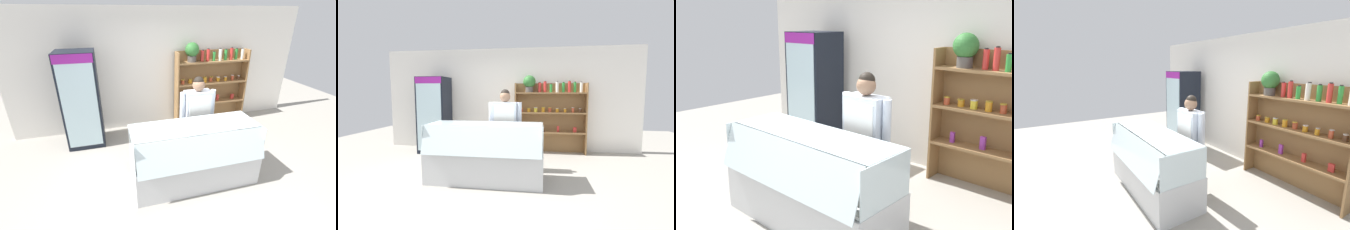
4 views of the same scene
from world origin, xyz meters
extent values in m
plane|color=gray|center=(0.00, 0.00, 0.00)|extent=(12.00, 12.00, 0.00)
cube|color=white|center=(0.00, 2.30, 1.35)|extent=(6.80, 0.10, 2.70)
cube|color=black|center=(-1.85, 1.75, 0.97)|extent=(0.71, 0.62, 1.93)
cube|color=silver|center=(-1.85, 1.44, 0.97)|extent=(0.63, 0.01, 1.73)
cube|color=#8C1E8C|center=(-1.85, 1.43, 1.84)|extent=(0.67, 0.01, 0.16)
cylinder|color=#3356B2|center=(-2.04, 1.50, 0.35)|extent=(0.06, 0.06, 0.21)
cylinder|color=silver|center=(-1.85, 1.50, 0.33)|extent=(0.07, 0.07, 0.16)
cylinder|color=purple|center=(-1.65, 1.50, 0.35)|extent=(0.05, 0.05, 0.21)
cylinder|color=#9E6623|center=(-2.04, 1.50, 0.84)|extent=(0.06, 0.06, 0.16)
cylinder|color=#9E6623|center=(-1.85, 1.50, 0.87)|extent=(0.06, 0.06, 0.22)
cylinder|color=silver|center=(-1.65, 1.50, 0.83)|extent=(0.06, 0.06, 0.15)
cylinder|color=purple|center=(-2.04, 1.50, 1.36)|extent=(0.07, 0.07, 0.18)
cylinder|color=orange|center=(-1.85, 1.50, 1.35)|extent=(0.06, 0.06, 0.16)
cylinder|color=silver|center=(-1.65, 1.50, 1.34)|extent=(0.06, 0.06, 0.15)
cube|color=olive|center=(1.10, 2.16, 0.89)|extent=(1.77, 0.02, 1.77)
cube|color=olive|center=(0.23, 2.02, 0.89)|extent=(0.03, 0.28, 1.77)
cube|color=olive|center=(1.10, 2.02, 0.53)|extent=(1.71, 0.28, 0.04)
cube|color=olive|center=(1.10, 2.02, 1.03)|extent=(1.71, 0.28, 0.04)
cube|color=olive|center=(1.10, 2.02, 1.53)|extent=(1.71, 0.28, 0.04)
cylinder|color=#4C4742|center=(0.57, 2.02, 1.61)|extent=(0.19, 0.19, 0.14)
sphere|color=#2E692D|center=(0.57, 2.02, 1.81)|extent=(0.31, 0.31, 0.31)
cylinder|color=red|center=(0.83, 2.04, 1.66)|extent=(0.07, 0.07, 0.24)
cylinder|color=black|center=(0.83, 2.02, 1.79)|extent=(0.05, 0.05, 0.02)
cylinder|color=red|center=(0.97, 2.02, 1.68)|extent=(0.07, 0.07, 0.27)
cylinder|color=black|center=(0.97, 2.02, 1.82)|extent=(0.05, 0.05, 0.02)
cylinder|color=#2D8C38|center=(1.11, 2.01, 1.64)|extent=(0.07, 0.07, 0.20)
cylinder|color=black|center=(1.11, 2.02, 1.75)|extent=(0.05, 0.05, 0.02)
cylinder|color=silver|center=(1.26, 2.00, 1.67)|extent=(0.08, 0.08, 0.26)
cylinder|color=black|center=(1.26, 2.02, 1.81)|extent=(0.05, 0.05, 0.02)
cylinder|color=#2D8C38|center=(1.41, 2.02, 1.66)|extent=(0.07, 0.07, 0.24)
cylinder|color=black|center=(1.41, 2.02, 1.79)|extent=(0.05, 0.05, 0.02)
cylinder|color=red|center=(1.56, 2.02, 1.68)|extent=(0.07, 0.07, 0.27)
cylinder|color=black|center=(1.56, 2.02, 1.82)|extent=(0.05, 0.05, 0.02)
cylinder|color=#2D8C38|center=(1.69, 2.03, 1.67)|extent=(0.07, 0.07, 0.24)
cylinder|color=black|center=(1.69, 2.02, 1.80)|extent=(0.04, 0.04, 0.02)
cylinder|color=#BF4C2D|center=(0.38, 2.02, 1.09)|extent=(0.08, 0.08, 0.09)
cylinder|color=gold|center=(0.38, 2.02, 1.14)|extent=(0.08, 0.08, 0.01)
cylinder|color=orange|center=(0.56, 2.04, 1.09)|extent=(0.08, 0.08, 0.09)
cylinder|color=gold|center=(0.56, 2.02, 1.14)|extent=(0.09, 0.09, 0.01)
cylinder|color=yellow|center=(0.74, 2.03, 1.10)|extent=(0.09, 0.09, 0.10)
cylinder|color=silver|center=(0.74, 2.02, 1.16)|extent=(0.09, 0.09, 0.01)
cylinder|color=orange|center=(0.93, 2.01, 1.10)|extent=(0.08, 0.08, 0.11)
cylinder|color=gold|center=(0.93, 2.02, 1.17)|extent=(0.08, 0.08, 0.01)
cylinder|color=#BF4C2D|center=(1.09, 2.04, 1.10)|extent=(0.08, 0.08, 0.11)
cylinder|color=gold|center=(1.09, 2.02, 1.16)|extent=(0.08, 0.08, 0.01)
cylinder|color=orange|center=(1.27, 2.02, 1.09)|extent=(0.08, 0.08, 0.09)
cylinder|color=silver|center=(1.27, 2.02, 1.15)|extent=(0.08, 0.08, 0.01)
cylinder|color=orange|center=(1.46, 2.00, 1.09)|extent=(0.06, 0.06, 0.09)
cylinder|color=silver|center=(1.46, 2.02, 1.14)|extent=(0.07, 0.07, 0.01)
cylinder|color=#BF4C2D|center=(1.65, 2.01, 1.10)|extent=(0.07, 0.07, 0.11)
cylinder|color=silver|center=(1.65, 2.02, 1.16)|extent=(0.07, 0.07, 0.01)
cylinder|color=brown|center=(1.83, 2.03, 1.09)|extent=(0.07, 0.07, 0.09)
cylinder|color=silver|center=(1.83, 2.02, 1.14)|extent=(0.07, 0.07, 0.01)
cube|color=purple|center=(0.49, 2.02, 0.62)|extent=(0.06, 0.04, 0.14)
cube|color=purple|center=(0.90, 2.02, 0.63)|extent=(0.07, 0.04, 0.17)
cube|color=red|center=(1.31, 2.02, 0.62)|extent=(0.06, 0.04, 0.14)
cube|color=red|center=(1.71, 2.02, 0.61)|extent=(0.08, 0.05, 0.12)
cube|color=silver|center=(-0.10, 0.02, 0.28)|extent=(1.98, 0.75, 0.55)
cube|color=white|center=(-0.10, 0.02, 0.57)|extent=(1.92, 0.69, 0.03)
cube|color=silver|center=(-0.10, -0.33, 0.78)|extent=(1.94, 0.16, 0.47)
cube|color=silver|center=(-0.10, 0.07, 1.00)|extent=(1.94, 0.59, 0.01)
cube|color=silver|center=(-1.08, 0.02, 0.78)|extent=(0.01, 0.71, 0.45)
cube|color=silver|center=(0.88, 0.02, 0.78)|extent=(0.01, 0.71, 0.45)
cube|color=beige|center=(-0.91, 0.11, 0.61)|extent=(0.17, 0.13, 0.05)
cube|color=white|center=(-0.91, -0.11, 0.61)|extent=(0.05, 0.03, 0.02)
cube|color=tan|center=(-0.68, 0.11, 0.61)|extent=(0.17, 0.13, 0.05)
cube|color=white|center=(-0.68, -0.11, 0.61)|extent=(0.05, 0.03, 0.02)
cube|color=tan|center=(-0.45, 0.11, 0.61)|extent=(0.16, 0.14, 0.05)
cube|color=white|center=(-0.45, -0.11, 0.61)|extent=(0.05, 0.03, 0.02)
cube|color=tan|center=(-0.21, 0.11, 0.61)|extent=(0.16, 0.11, 0.04)
cube|color=white|center=(-0.21, -0.11, 0.61)|extent=(0.05, 0.03, 0.02)
cube|color=beige|center=(0.02, 0.11, 0.61)|extent=(0.16, 0.14, 0.05)
cube|color=white|center=(0.02, -0.11, 0.61)|extent=(0.05, 0.03, 0.02)
cube|color=tan|center=(0.25, 0.11, 0.61)|extent=(0.16, 0.11, 0.05)
cube|color=white|center=(0.25, -0.11, 0.61)|extent=(0.05, 0.03, 0.02)
cube|color=tan|center=(0.48, 0.11, 0.61)|extent=(0.16, 0.12, 0.04)
cube|color=white|center=(0.48, -0.11, 0.61)|extent=(0.05, 0.03, 0.02)
cube|color=tan|center=(0.72, 0.11, 0.61)|extent=(0.16, 0.12, 0.05)
cube|color=white|center=(0.72, -0.11, 0.61)|extent=(0.05, 0.03, 0.02)
cylinder|color=#A35B4C|center=(-0.91, -0.09, 0.64)|extent=(0.17, 0.13, 0.12)
cylinder|color=#C1706B|center=(-0.69, -0.09, 0.66)|extent=(0.16, 0.18, 0.16)
cylinder|color=#A35B4C|center=(-0.47, -0.09, 0.64)|extent=(0.16, 0.13, 0.12)
cylinder|color=white|center=(0.40, -0.07, 0.69)|extent=(0.07, 0.07, 0.21)
cylinder|color=white|center=(0.50, -0.07, 0.70)|extent=(0.07, 0.07, 0.23)
cylinder|color=#4C4233|center=(0.06, 0.61, 0.37)|extent=(0.13, 0.13, 0.74)
cylinder|color=#4C4233|center=(0.26, 0.61, 0.37)|extent=(0.13, 0.13, 0.74)
cube|color=silver|center=(0.16, 0.61, 1.04)|extent=(0.46, 0.24, 0.61)
cube|color=white|center=(0.16, 0.48, 0.72)|extent=(0.38, 0.01, 1.14)
cylinder|color=silver|center=(-0.11, 0.61, 1.07)|extent=(0.09, 0.09, 0.55)
cylinder|color=silver|center=(0.44, 0.61, 1.07)|extent=(0.09, 0.09, 0.55)
sphere|color=#8C664C|center=(0.16, 0.61, 1.46)|extent=(0.21, 0.21, 0.21)
sphere|color=black|center=(0.16, 0.62, 1.51)|extent=(0.18, 0.18, 0.18)
camera|label=1|loc=(-1.30, -2.74, 2.58)|focal=24.00mm
camera|label=2|loc=(0.80, -3.70, 1.53)|focal=24.00mm
camera|label=3|loc=(2.60, -2.39, 2.15)|focal=40.00mm
camera|label=4|loc=(3.10, -1.42, 2.04)|focal=24.00mm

